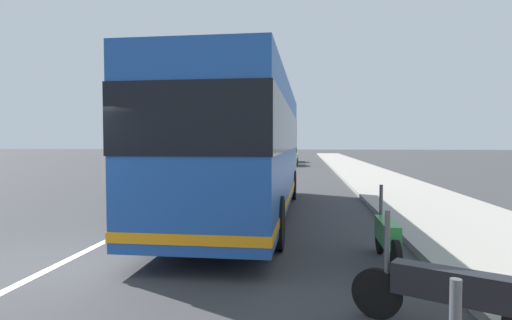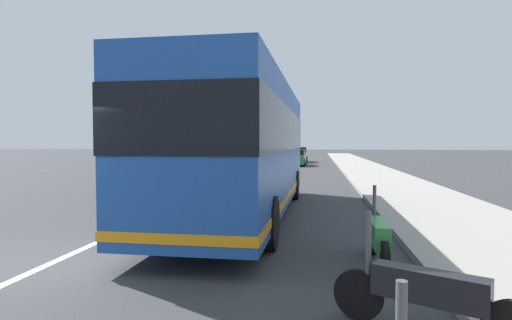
% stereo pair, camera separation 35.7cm
% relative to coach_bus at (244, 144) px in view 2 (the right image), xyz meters
% --- Properties ---
extents(ground_plane, '(220.00, 220.00, 0.00)m').
position_rel_coach_bus_xyz_m(ground_plane, '(-4.79, 2.36, -1.95)').
color(ground_plane, '#38383A').
extents(sidewalk_curb, '(110.00, 3.60, 0.14)m').
position_rel_coach_bus_xyz_m(sidewalk_curb, '(5.21, -5.34, -1.88)').
color(sidewalk_curb, '#9E998E').
rests_on(sidewalk_curb, ground).
extents(lane_divider_line, '(110.00, 0.16, 0.01)m').
position_rel_coach_bus_xyz_m(lane_divider_line, '(5.21, 2.36, -1.95)').
color(lane_divider_line, silver).
rests_on(lane_divider_line, ground).
extents(coach_bus, '(10.69, 2.59, 3.47)m').
position_rel_coach_bus_xyz_m(coach_bus, '(0.00, 0.00, 0.00)').
color(coach_bus, '#1E4C9E').
rests_on(coach_bus, ground).
extents(motorcycle_mid_row, '(1.05, 1.85, 1.23)m').
position_rel_coach_bus_xyz_m(motorcycle_mid_row, '(-6.59, -3.06, -1.50)').
color(motorcycle_mid_row, black).
rests_on(motorcycle_mid_row, ground).
extents(motorcycle_far_end, '(2.06, 0.26, 1.24)m').
position_rel_coach_bus_xyz_m(motorcycle_far_end, '(-4.13, -2.93, -1.49)').
color(motorcycle_far_end, black).
rests_on(motorcycle_far_end, ground).
extents(car_ahead_same_lane, '(4.19, 1.97, 1.39)m').
position_rel_coach_bus_xyz_m(car_ahead_same_lane, '(24.40, 0.03, -1.28)').
color(car_ahead_same_lane, '#2D7238').
rests_on(car_ahead_same_lane, ground).
extents(car_behind_bus, '(4.10, 1.83, 1.46)m').
position_rel_coach_bus_xyz_m(car_behind_bus, '(19.72, 4.15, -1.25)').
color(car_behind_bus, gold).
rests_on(car_behind_bus, ground).
extents(car_oncoming, '(4.70, 1.91, 1.51)m').
position_rel_coach_bus_xyz_m(car_oncoming, '(30.83, 0.09, -1.25)').
color(car_oncoming, gold).
rests_on(car_oncoming, ground).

